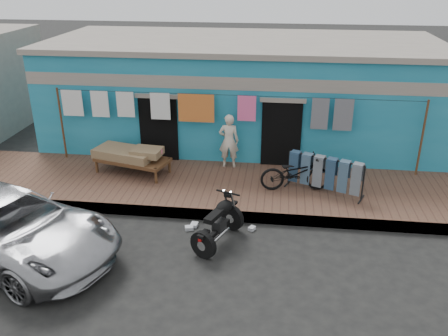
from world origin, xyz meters
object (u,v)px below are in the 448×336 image
Objects in this scene: charpoy at (133,160)px; jeans_rack at (325,174)px; bicycle at (296,169)px; motorcycle at (218,222)px; car at (9,226)px; seated_person at (229,141)px.

charpoy is 5.16m from jeans_rack.
bicycle is 1.04× the size of motorcycle.
motorcycle is (4.15, 0.98, -0.18)m from car.
car is 6.67m from bicycle.
bicycle is 0.73m from jeans_rack.
charpoy is at bearing 173.77° from jeans_rack.
jeans_rack is at bearing -42.69° from car.
motorcycle is 3.30m from jeans_rack.
car is at bearing -145.76° from motorcycle.
bicycle is at bearing 75.38° from motorcycle.
motorcycle is at bearing -136.08° from jeans_rack.
car is 4.08m from charpoy.
seated_person is 0.88× the size of bicycle.
bicycle is at bearing 142.50° from seated_person.
jeans_rack is at bearing -6.23° from charpoy.
charpoy is at bearing 74.65° from bicycle.
seated_person reaches higher than motorcycle.
charpoy is 1.13× the size of jeans_rack.
bicycle is 2.86m from motorcycle.
bicycle is at bearing 178.05° from jeans_rack.
car is 2.91× the size of motorcycle.
car is 3.20× the size of seated_person.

